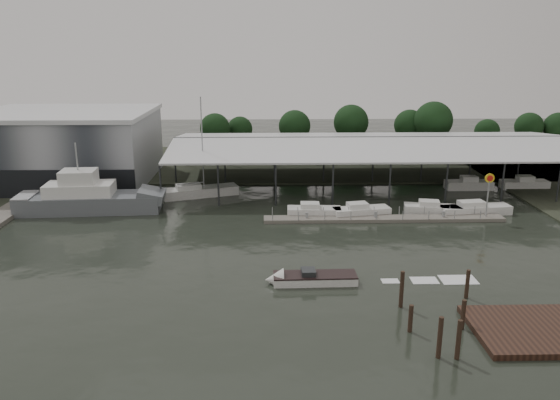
{
  "coord_description": "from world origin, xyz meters",
  "views": [
    {
      "loc": [
        1.43,
        -50.27,
        19.77
      ],
      "look_at": [
        2.89,
        10.2,
        2.5
      ],
      "focal_mm": 35.0,
      "sensor_mm": 36.0,
      "label": 1
    }
  ],
  "objects_px": {
    "shell_fuel_sign": "(489,187)",
    "white_sailboat": "(199,192)",
    "grey_trawler": "(90,199)",
    "speedboat_underway": "(307,279)"
  },
  "relations": [
    {
      "from": "shell_fuel_sign",
      "to": "white_sailboat",
      "type": "relative_size",
      "value": 0.41
    },
    {
      "from": "grey_trawler",
      "to": "speedboat_underway",
      "type": "height_order",
      "value": "grey_trawler"
    },
    {
      "from": "shell_fuel_sign",
      "to": "speedboat_underway",
      "type": "height_order",
      "value": "shell_fuel_sign"
    },
    {
      "from": "white_sailboat",
      "to": "speedboat_underway",
      "type": "relative_size",
      "value": 0.72
    },
    {
      "from": "shell_fuel_sign",
      "to": "speedboat_underway",
      "type": "bearing_deg",
      "value": -142.29
    },
    {
      "from": "shell_fuel_sign",
      "to": "grey_trawler",
      "type": "height_order",
      "value": "grey_trawler"
    },
    {
      "from": "shell_fuel_sign",
      "to": "speedboat_underway",
      "type": "relative_size",
      "value": 0.29
    },
    {
      "from": "white_sailboat",
      "to": "shell_fuel_sign",
      "type": "bearing_deg",
      "value": -36.99
    },
    {
      "from": "shell_fuel_sign",
      "to": "white_sailboat",
      "type": "distance_m",
      "value": 36.67
    },
    {
      "from": "grey_trawler",
      "to": "speedboat_underway",
      "type": "distance_m",
      "value": 33.17
    }
  ]
}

